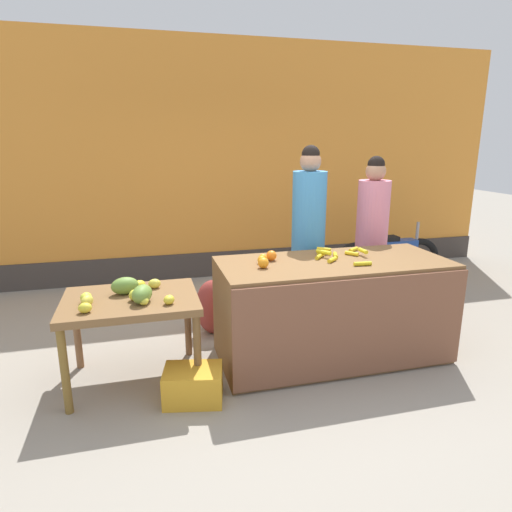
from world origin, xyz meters
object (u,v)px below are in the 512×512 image
(produce_crate, at_px, (193,385))
(parked_motorcycle, at_px, (387,258))
(vendor_woman_pink_shirt, at_px, (371,239))
(produce_sack, at_px, (213,307))
(vendor_woman_blue_shirt, at_px, (308,239))

(produce_crate, bearing_deg, parked_motorcycle, 35.68)
(vendor_woman_pink_shirt, xyz_separation_m, parked_motorcycle, (0.75, 0.87, -0.49))
(produce_crate, distance_m, produce_sack, 1.24)
(vendor_woman_pink_shirt, height_order, parked_motorcycle, vendor_woman_pink_shirt)
(parked_motorcycle, xyz_separation_m, produce_crate, (-2.85, -2.05, -0.27))
(produce_crate, xyz_separation_m, produce_sack, (0.35, 1.18, 0.15))
(vendor_woman_pink_shirt, distance_m, parked_motorcycle, 1.25)
(produce_sack, bearing_deg, vendor_woman_blue_shirt, -4.52)
(parked_motorcycle, xyz_separation_m, produce_sack, (-2.51, -0.87, -0.12))
(vendor_woman_pink_shirt, distance_m, produce_sack, 1.85)
(vendor_woman_blue_shirt, distance_m, parked_motorcycle, 1.88)
(parked_motorcycle, bearing_deg, produce_sack, -160.77)
(vendor_woman_blue_shirt, distance_m, produce_crate, 1.92)
(parked_motorcycle, height_order, produce_crate, parked_motorcycle)
(parked_motorcycle, distance_m, produce_sack, 2.66)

